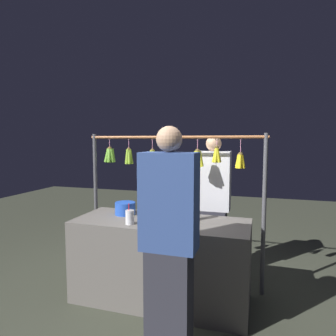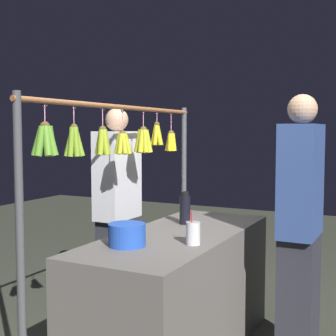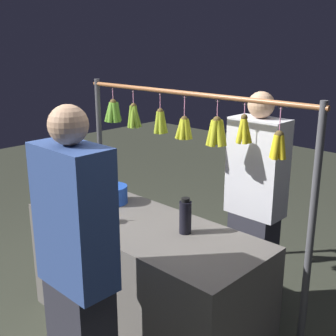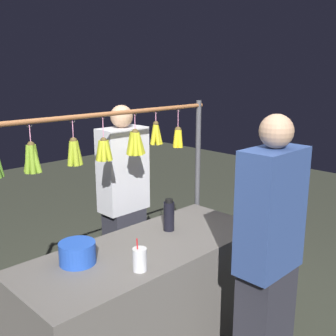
{
  "view_description": "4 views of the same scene",
  "coord_description": "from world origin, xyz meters",
  "px_view_note": "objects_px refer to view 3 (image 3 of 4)",
  "views": [
    {
      "loc": [
        -0.94,
        2.79,
        1.64
      ],
      "look_at": [
        -0.07,
        0.0,
        1.36
      ],
      "focal_mm": 32.05,
      "sensor_mm": 36.0,
      "label": 1
    },
    {
      "loc": [
        2.79,
        1.35,
        1.5
      ],
      "look_at": [
        0.14,
        0.0,
        1.27
      ],
      "focal_mm": 50.91,
      "sensor_mm": 36.0,
      "label": 2
    },
    {
      "loc": [
        -1.99,
        1.82,
        2.01
      ],
      "look_at": [
        -0.24,
        0.0,
        1.27
      ],
      "focal_mm": 46.33,
      "sensor_mm": 36.0,
      "label": 3
    },
    {
      "loc": [
        1.66,
        1.88,
        1.98
      ],
      "look_at": [
        -0.21,
        0.0,
        1.33
      ],
      "focal_mm": 43.94,
      "sensor_mm": 36.0,
      "label": 4
    }
  ],
  "objects_px": {
    "water_bottle": "(185,216)",
    "drink_cup": "(94,213)",
    "blue_bucket": "(113,194)",
    "customer_person": "(78,277)",
    "vendor_person": "(255,209)"
  },
  "relations": [
    {
      "from": "customer_person",
      "to": "water_bottle",
      "type": "bearing_deg",
      "value": -89.74
    },
    {
      "from": "vendor_person",
      "to": "water_bottle",
      "type": "bearing_deg",
      "value": 80.96
    },
    {
      "from": "blue_bucket",
      "to": "customer_person",
      "type": "height_order",
      "value": "customer_person"
    },
    {
      "from": "blue_bucket",
      "to": "customer_person",
      "type": "xyz_separation_m",
      "value": [
        -0.76,
        0.84,
        -0.04
      ]
    },
    {
      "from": "water_bottle",
      "to": "customer_person",
      "type": "height_order",
      "value": "customer_person"
    },
    {
      "from": "drink_cup",
      "to": "customer_person",
      "type": "bearing_deg",
      "value": 137.15
    },
    {
      "from": "water_bottle",
      "to": "vendor_person",
      "type": "height_order",
      "value": "vendor_person"
    },
    {
      "from": "water_bottle",
      "to": "customer_person",
      "type": "distance_m",
      "value": 0.82
    },
    {
      "from": "water_bottle",
      "to": "customer_person",
      "type": "relative_size",
      "value": 0.14
    },
    {
      "from": "drink_cup",
      "to": "customer_person",
      "type": "xyz_separation_m",
      "value": [
        -0.55,
        0.51,
        -0.04
      ]
    },
    {
      "from": "water_bottle",
      "to": "blue_bucket",
      "type": "xyz_separation_m",
      "value": [
        0.75,
        -0.02,
        -0.05
      ]
    },
    {
      "from": "water_bottle",
      "to": "drink_cup",
      "type": "relative_size",
      "value": 1.18
    },
    {
      "from": "blue_bucket",
      "to": "customer_person",
      "type": "bearing_deg",
      "value": 131.92
    },
    {
      "from": "water_bottle",
      "to": "vendor_person",
      "type": "relative_size",
      "value": 0.14
    },
    {
      "from": "customer_person",
      "to": "blue_bucket",
      "type": "bearing_deg",
      "value": -48.08
    }
  ]
}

